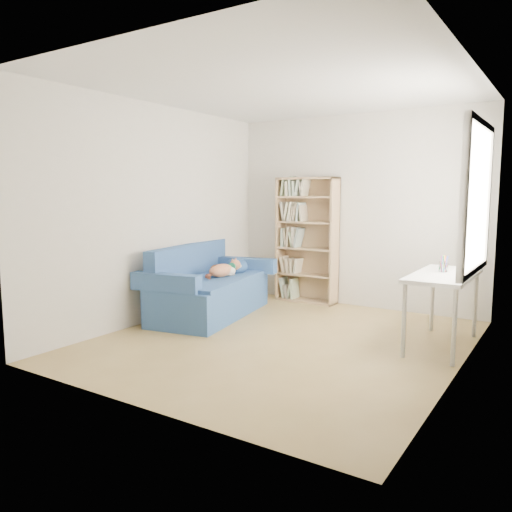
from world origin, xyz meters
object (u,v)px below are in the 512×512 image
(bookshelf, at_px, (307,245))
(desk, at_px, (444,281))
(sofa, at_px, (209,289))
(pen_cup, at_px, (443,266))

(bookshelf, height_order, desk, bookshelf)
(sofa, bearing_deg, bookshelf, 53.16)
(bookshelf, height_order, pen_cup, bookshelf)
(bookshelf, relative_size, pen_cup, 10.32)
(sofa, relative_size, pen_cup, 11.38)
(desk, relative_size, pen_cup, 7.00)
(desk, xyz_separation_m, pen_cup, (-0.03, 0.11, 0.14))
(sofa, relative_size, desk, 1.63)
(bookshelf, xyz_separation_m, desk, (2.11, -1.16, -0.14))
(bookshelf, bearing_deg, pen_cup, -26.73)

